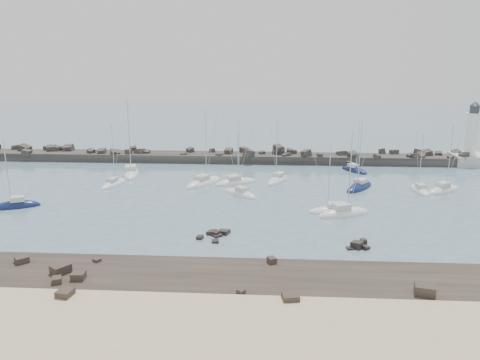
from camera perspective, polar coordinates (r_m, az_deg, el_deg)
name	(u,v)px	position (r m, az deg, el deg)	size (l,w,h in m)	color
ground	(248,216)	(69.67, 0.96, -4.38)	(400.00, 400.00, 0.00)	slate
sand_strip	(230,341)	(40.77, -1.21, -19.04)	(140.00, 14.00, 1.00)	#C7B58A
rock_shelf	(239,284)	(49.39, -0.10, -12.62)	(140.00, 12.29, 1.92)	black
rock_cluster_near	(217,235)	(62.20, -2.85, -6.69)	(4.36, 4.54, 1.17)	black
rock_cluster_far	(359,246)	(60.12, 14.25, -7.82)	(3.00, 2.92, 1.31)	black
breakwater	(222,160)	(106.75, -2.17, 2.47)	(115.00, 7.39, 5.39)	#292724
lighthouse	(469,151)	(114.50, 26.18, 3.21)	(7.00, 7.00, 14.60)	#AFAFA9
sailboat_1	(131,174)	(97.05, -13.15, 0.77)	(5.42, 10.61, 16.04)	silver
sailboat_2	(16,206)	(81.46, -25.65, -2.93)	(7.61, 4.92, 11.87)	#101A45
sailboat_3	(113,184)	(89.51, -15.17, -0.53)	(4.05, 7.83, 11.88)	silver
sailboat_4	(236,183)	(87.54, -0.54, -0.34)	(8.54, 6.25, 13.13)	silver
sailboat_5	(240,194)	(80.07, 0.06, -1.75)	(6.80, 6.51, 11.49)	silver
sailboat_6	(278,181)	(89.27, 4.60, -0.09)	(5.55, 8.17, 12.61)	silver
sailboat_7	(344,214)	(71.63, 12.52, -4.07)	(8.79, 5.64, 13.49)	silver
sailboat_8	(354,171)	(99.97, 13.76, 1.11)	(5.78, 7.38, 11.60)	#101A45
sailboat_9	(331,212)	(72.36, 11.08, -3.82)	(7.24, 2.93, 11.25)	silver
sailboat_10	(419,191)	(88.08, 21.02, -1.23)	(2.83, 7.06, 11.01)	silver
sailboat_12	(444,191)	(89.72, 23.59, -1.20)	(7.94, 6.69, 12.86)	silver
sailboat_13	(359,188)	(86.94, 14.34, -0.90)	(7.11, 8.56, 13.65)	#101A45
sailboat_14	(204,183)	(87.51, -4.43, -0.38)	(7.50, 9.52, 14.86)	silver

